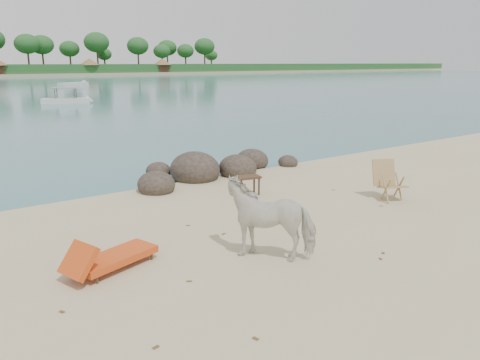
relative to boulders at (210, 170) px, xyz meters
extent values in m
ellipsoid|color=#2F261F|center=(-2.24, -0.68, -0.03)|extent=(1.07, 1.17, 0.80)
ellipsoid|color=#2F261F|center=(-0.54, 0.02, 0.05)|extent=(1.57, 1.72, 1.17)
ellipsoid|color=#2F261F|center=(0.86, -0.38, -0.01)|extent=(1.22, 1.34, 0.92)
ellipsoid|color=#2F261F|center=(2.06, 0.42, -0.03)|extent=(1.12, 1.23, 0.84)
ellipsoid|color=#2F261F|center=(3.16, -0.28, -0.10)|extent=(0.68, 0.75, 0.51)
ellipsoid|color=#2F261F|center=(-1.34, 1.02, -0.08)|extent=(0.82, 0.90, 0.61)
ellipsoid|color=#2F261F|center=(0.26, 1.22, -0.10)|extent=(0.69, 0.76, 0.52)
imported|color=silver|center=(-2.45, -6.12, 0.53)|extent=(1.80, 1.85, 1.50)
plane|color=brown|center=(-0.92, -7.56, -0.22)|extent=(0.14, 0.14, 0.00)
plane|color=brown|center=(-5.63, -7.67, -0.22)|extent=(0.12, 0.12, 0.00)
plane|color=brown|center=(-2.60, -4.72, -0.22)|extent=(0.12, 0.12, 0.00)
plane|color=brown|center=(-4.33, -6.26, -0.22)|extent=(0.14, 0.14, 0.00)
plane|color=brown|center=(1.85, -5.41, -0.22)|extent=(0.14, 0.14, 0.00)
plane|color=brown|center=(-4.45, -8.27, -0.22)|extent=(0.12, 0.12, 0.00)
plane|color=brown|center=(2.00, -3.59, -0.22)|extent=(0.14, 0.14, 0.00)
plane|color=brown|center=(-0.65, -7.41, -0.22)|extent=(0.14, 0.14, 0.00)
plane|color=brown|center=(-2.96, -3.79, -0.22)|extent=(0.14, 0.14, 0.00)
plane|color=brown|center=(-6.38, -6.03, -0.22)|extent=(0.13, 0.13, 0.00)
camera|label=1|loc=(-7.88, -12.69, 3.43)|focal=35.00mm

